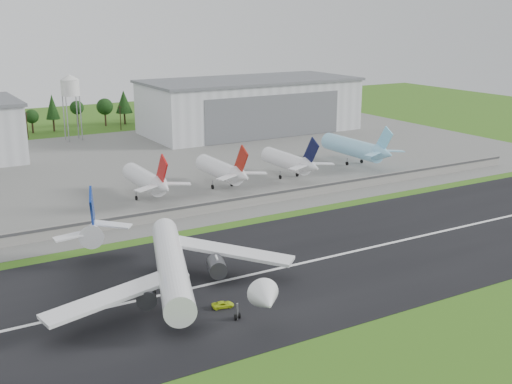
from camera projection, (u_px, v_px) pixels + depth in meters
ground at (327, 279)px, 137.46m from camera, size 600.00×600.00×0.00m
runway at (301, 264)px, 145.78m from camera, size 320.00×60.00×0.10m
runway_centerline at (301, 263)px, 145.76m from camera, size 220.00×1.00×0.02m
apron at (134, 167)px, 237.38m from camera, size 320.00×150.00×0.10m
blast_fence at (213, 207)px, 182.77m from camera, size 240.00×0.61×3.50m
hangar_east at (250, 105)px, 307.78m from camera, size 102.00×47.00×25.20m
water_tower at (70, 85)px, 282.54m from camera, size 8.40×8.40×29.40m
utility_poles at (76, 134)px, 304.02m from camera, size 230.00×3.00×12.00m
treeline at (68, 129)px, 316.51m from camera, size 320.00×16.00×22.00m
main_airliner at (173, 271)px, 128.90m from camera, size 54.19×57.65×18.17m
ground_vehicle at (223, 305)px, 123.73m from camera, size 4.64×2.81×1.20m
parked_jet_red_a at (148, 181)px, 194.26m from camera, size 7.36×31.29×16.65m
parked_jet_red_b at (224, 171)px, 206.82m from camera, size 7.36×31.29×16.64m
parked_jet_navy at (291, 162)px, 219.40m from camera, size 7.36×31.29×16.61m
parked_jet_skyblue at (357, 148)px, 239.42m from camera, size 7.36×37.29×17.07m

